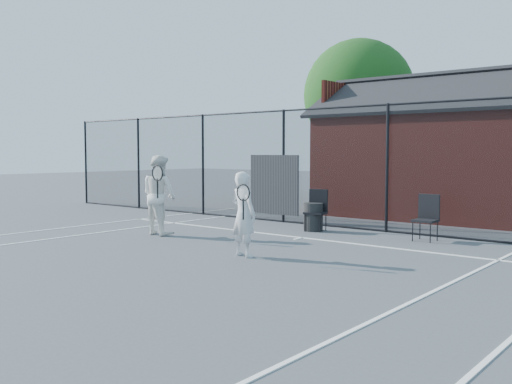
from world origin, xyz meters
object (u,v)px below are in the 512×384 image
Objects in this scene: chair_left at (315,211)px; waste_bin at (313,217)px; clubhouse at (434,161)px; player_front at (244,214)px; chair_right at (425,218)px; player_back at (159,195)px.

chair_left is 0.16m from waste_bin.
clubhouse is 5.10m from chair_left.
chair_right is (1.80, 3.79, -0.29)m from player_front.
player_back is 3.68m from chair_left.
waste_bin is at bearing 103.89° from player_front.
player_back reaches higher than chair_left.
clubhouse reaches higher than chair_left.
player_front is 0.85× the size of player_back.
clubhouse is 4.25× the size of player_front.
player_back is 3.66m from waste_bin.
player_back is at bearing -131.64° from waste_bin.
clubhouse is 6.78× the size of chair_right.
player_front is at bearing -76.11° from waste_bin.
player_front is 2.29× the size of waste_bin.
waste_bin is at bearing -176.45° from chair_right.
player_front reaches higher than chair_left.
player_front is at bearing -115.97° from chair_right.
waste_bin is (2.40, 2.70, -0.57)m from player_back.
clubhouse reaches higher than player_back.
player_front is 1.59× the size of chair_left.
clubhouse is 5.15m from chair_right.
player_back is 5.87m from chair_right.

